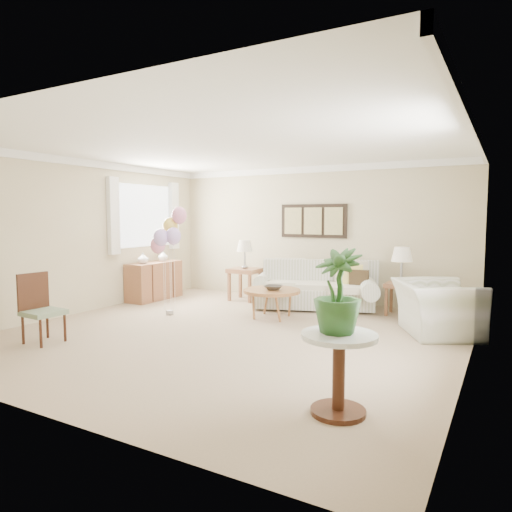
# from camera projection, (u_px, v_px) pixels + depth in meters

# --- Properties ---
(ground_plane) EXTENTS (6.00, 6.00, 0.00)m
(ground_plane) POSITION_uv_depth(u_px,v_px,m) (232.00, 334.00, 6.39)
(ground_plane) COLOR tan
(room_shell) EXTENTS (6.04, 6.04, 2.60)m
(room_shell) POSITION_uv_depth(u_px,v_px,m) (229.00, 217.00, 6.38)
(room_shell) COLOR #C4BA97
(room_shell) RESTS_ON ground
(wall_art_triptych) EXTENTS (1.35, 0.06, 0.65)m
(wall_art_triptych) POSITION_uv_depth(u_px,v_px,m) (313.00, 221.00, 8.84)
(wall_art_triptych) COLOR black
(wall_art_triptych) RESTS_ON ground
(sofa) EXTENTS (2.56, 1.50, 0.85)m
(sofa) POSITION_uv_depth(u_px,v_px,m) (315.00, 289.00, 8.18)
(sofa) COLOR silver
(sofa) RESTS_ON ground
(end_table_left) EXTENTS (0.58, 0.52, 0.63)m
(end_table_left) POSITION_uv_depth(u_px,v_px,m) (245.00, 274.00, 8.90)
(end_table_left) COLOR #94623F
(end_table_left) RESTS_ON ground
(end_table_right) EXTENTS (0.49, 0.45, 0.54)m
(end_table_right) POSITION_uv_depth(u_px,v_px,m) (401.00, 288.00, 7.55)
(end_table_right) COLOR #94623F
(end_table_right) RESTS_ON ground
(lamp_left) EXTENTS (0.31, 0.31, 0.55)m
(lamp_left) POSITION_uv_depth(u_px,v_px,m) (245.00, 247.00, 8.85)
(lamp_left) COLOR gray
(lamp_left) RESTS_ON end_table_left
(lamp_right) EXTENTS (0.34, 0.34, 0.60)m
(lamp_right) POSITION_uv_depth(u_px,v_px,m) (402.00, 256.00, 7.51)
(lamp_right) COLOR gray
(lamp_right) RESTS_ON end_table_right
(coffee_table) EXTENTS (0.92, 0.92, 0.47)m
(coffee_table) POSITION_uv_depth(u_px,v_px,m) (272.00, 292.00, 7.34)
(coffee_table) COLOR #9A6537
(coffee_table) RESTS_ON ground
(decor_bowl) EXTENTS (0.35, 0.35, 0.07)m
(decor_bowl) POSITION_uv_depth(u_px,v_px,m) (273.00, 288.00, 7.29)
(decor_bowl) COLOR #312C26
(decor_bowl) RESTS_ON coffee_table
(armchair) EXTENTS (1.40, 1.46, 0.74)m
(armchair) POSITION_uv_depth(u_px,v_px,m) (436.00, 308.00, 6.32)
(armchair) COLOR silver
(armchair) RESTS_ON ground
(side_table) EXTENTS (0.63, 0.63, 0.68)m
(side_table) POSITION_uv_depth(u_px,v_px,m) (339.00, 353.00, 3.76)
(side_table) COLOR silver
(side_table) RESTS_ON ground
(potted_plant) EXTENTS (0.47, 0.47, 0.70)m
(potted_plant) POSITION_uv_depth(u_px,v_px,m) (338.00, 291.00, 3.74)
(potted_plant) COLOR #294F25
(potted_plant) RESTS_ON side_table
(accent_chair) EXTENTS (0.47, 0.47, 0.91)m
(accent_chair) POSITION_uv_depth(u_px,v_px,m) (40.00, 307.00, 5.92)
(accent_chair) COLOR gray
(accent_chair) RESTS_ON ground
(credenza) EXTENTS (0.46, 1.20, 0.74)m
(credenza) POSITION_uv_depth(u_px,v_px,m) (154.00, 281.00, 9.01)
(credenza) COLOR #94623F
(credenza) RESTS_ON ground
(vase_white) EXTENTS (0.21, 0.21, 0.21)m
(vase_white) POSITION_uv_depth(u_px,v_px,m) (143.00, 258.00, 8.67)
(vase_white) COLOR silver
(vase_white) RESTS_ON credenza
(vase_sage) EXTENTS (0.23, 0.23, 0.21)m
(vase_sage) POSITION_uv_depth(u_px,v_px,m) (163.00, 256.00, 9.17)
(vase_sage) COLOR silver
(vase_sage) RESTS_ON credenza
(balloon_cluster) EXTENTS (0.53, 0.50, 1.80)m
(balloon_cluster) POSITION_uv_depth(u_px,v_px,m) (168.00, 232.00, 7.47)
(balloon_cluster) COLOR gray
(balloon_cluster) RESTS_ON ground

